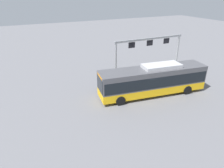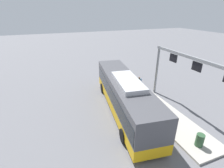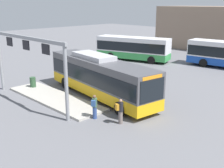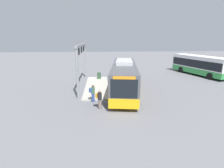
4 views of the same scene
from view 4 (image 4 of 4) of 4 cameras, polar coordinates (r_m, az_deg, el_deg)
The scene contains 8 objects.
ground_plane at distance 20.03m, azimuth 3.84°, elevation -2.39°, with size 120.00×120.00×0.00m, color slate.
platform_curb at distance 21.86m, azimuth -4.93°, elevation -0.73°, with size 10.00×2.80×0.16m, color #B2ADA3.
bus_main at distance 19.58m, azimuth 3.93°, elevation 2.70°, with size 12.21×4.09×3.46m.
bus_background_left at distance 31.88m, azimuth 26.62°, elevation 5.77°, with size 10.16×5.32×3.10m.
person_boarding at distance 14.89m, azimuth -4.10°, elevation -4.90°, with size 0.47×0.59×1.67m.
person_waiting_near at distance 16.57m, azimuth -6.29°, elevation -2.89°, with size 0.54×0.61×1.67m.
platform_sign_gantry at distance 21.90m, azimuth -9.78°, elevation 9.05°, with size 10.19×0.24×5.20m.
trash_bin at distance 25.45m, azimuth -4.22°, elevation 2.72°, with size 0.52×0.52×0.90m, color #2D5133.
Camera 4 is at (18.97, -2.63, 5.87)m, focal length 28.15 mm.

